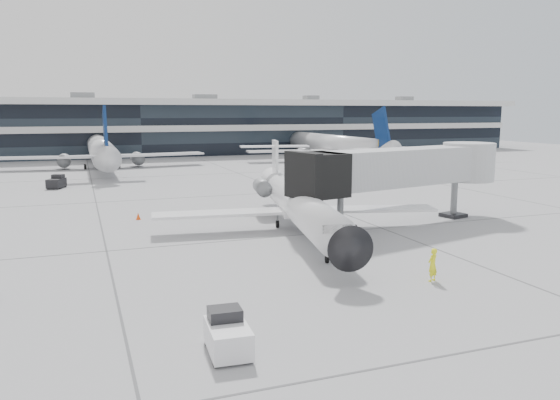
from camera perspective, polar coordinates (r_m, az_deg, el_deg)
name	(u,v)px	position (r m, az deg, el deg)	size (l,w,h in m)	color
ground	(256,239)	(38.17, -2.48, -4.05)	(220.00, 220.00, 0.00)	gray
terminal	(135,130)	(117.98, -14.88, 7.11)	(170.00, 22.00, 10.00)	black
bg_jet_center	(102,167)	(90.87, -18.11, 3.25)	(32.00, 40.00, 9.60)	silver
bg_jet_right	(331,160)	(100.61, 5.33, 4.20)	(32.00, 40.00, 9.60)	silver
regional_jet	(297,202)	(40.52, 1.80, -0.24)	(21.21, 26.44, 6.14)	white
jet_bridge	(411,167)	(43.58, 13.50, 3.36)	(19.11, 7.54, 6.17)	#AEB0B3
ramp_worker	(433,265)	(29.66, 15.65, -6.54)	(0.64, 0.42, 1.76)	#FDFE1A
baggage_tug	(228,335)	(20.66, -5.50, -13.82)	(1.59, 2.51, 1.54)	white
traffic_cone	(138,216)	(46.22, -14.59, -1.65)	(0.50, 0.50, 0.58)	#FF4B0D
far_tug	(57,182)	(68.07, -22.31, 1.74)	(2.27, 2.81, 1.55)	black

